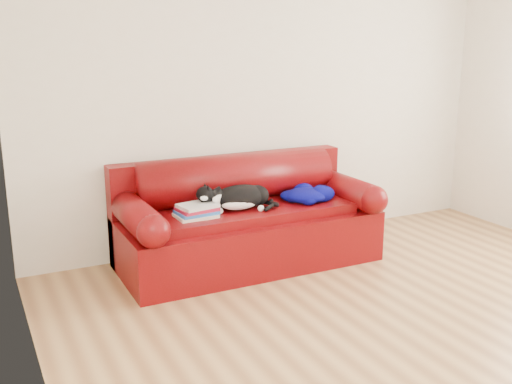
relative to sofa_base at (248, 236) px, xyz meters
The scene contains 7 objects.
ground 1.59m from the sofa_base, 72.44° to the right, with size 4.50×4.50×0.00m, color brown.
room_shell 2.14m from the sofa_base, 68.02° to the right, with size 4.52×4.02×2.61m.
sofa_base is the anchor object (origin of this frame).
sofa_back 0.39m from the sofa_base, 90.00° to the left, with size 2.10×1.01×0.88m.
book_stack 0.59m from the sofa_base, 166.49° to the right, with size 0.31×0.26×0.10m.
cat 0.38m from the sofa_base, 145.32° to the right, with size 0.67×0.32×0.24m.
blanket 0.60m from the sofa_base, 10.94° to the right, with size 0.43×0.35×0.14m.
Camera 1 is at (-2.51, -2.74, 1.82)m, focal length 42.00 mm.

